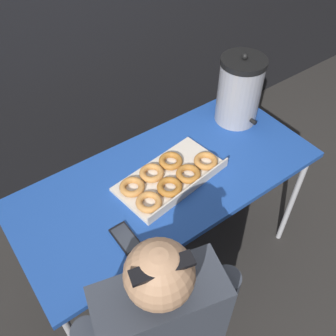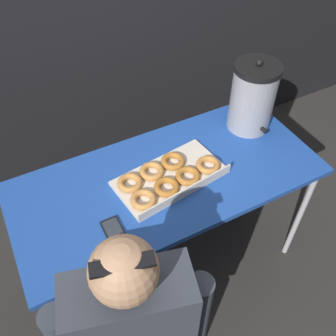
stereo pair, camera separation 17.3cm
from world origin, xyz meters
name	(u,v)px [view 1 (the left image)]	position (x,y,z in m)	size (l,w,h in m)	color
ground_plane	(168,260)	(0.00, 0.00, 0.00)	(12.00, 12.00, 0.00)	#2D2B28
folding_table	(168,184)	(0.00, 0.00, 0.73)	(1.47, 0.67, 0.78)	#1E479E
donut_box	(169,177)	(-0.01, -0.02, 0.80)	(0.54, 0.33, 0.05)	beige
coffee_urn	(239,90)	(0.56, 0.14, 0.96)	(0.23, 0.26, 0.40)	#939399
cell_phone	(126,238)	(-0.34, -0.18, 0.78)	(0.08, 0.15, 0.01)	black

